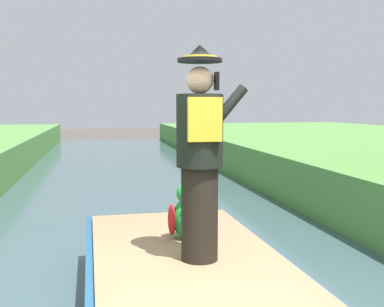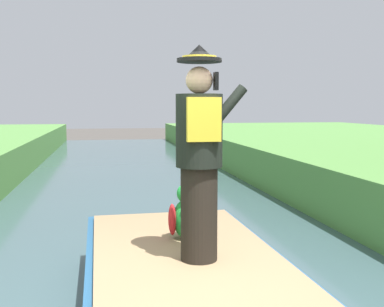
{
  "view_description": "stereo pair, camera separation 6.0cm",
  "coord_description": "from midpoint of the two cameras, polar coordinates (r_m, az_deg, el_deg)",
  "views": [
    {
      "loc": [
        -0.78,
        -3.34,
        2.05
      ],
      "look_at": [
        0.08,
        0.87,
        1.61
      ],
      "focal_mm": 43.55,
      "sensor_mm": 36.0,
      "label": 1
    },
    {
      "loc": [
        -0.72,
        -3.35,
        2.05
      ],
      "look_at": [
        0.08,
        0.87,
        1.61
      ],
      "focal_mm": 43.55,
      "sensor_mm": 36.0,
      "label": 2
    }
  ],
  "objects": [
    {
      "name": "person_pirate",
      "position": [
        3.98,
        0.59,
        -0.12
      ],
      "size": [
        0.61,
        0.42,
        1.85
      ],
      "rotation": [
        0.0,
        0.0,
        -0.2
      ],
      "color": "black",
      "rests_on": "boat"
    },
    {
      "name": "parrot_plush",
      "position": [
        4.74,
        -1.15,
        -7.51
      ],
      "size": [
        0.36,
        0.34,
        0.57
      ],
      "color": "green",
      "rests_on": "boat"
    },
    {
      "name": "boat",
      "position": [
        4.2,
        -0.34,
        -17.24
      ],
      "size": [
        1.87,
        4.23,
        0.61
      ],
      "color": "#23517A",
      "rests_on": "canal_water"
    }
  ]
}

